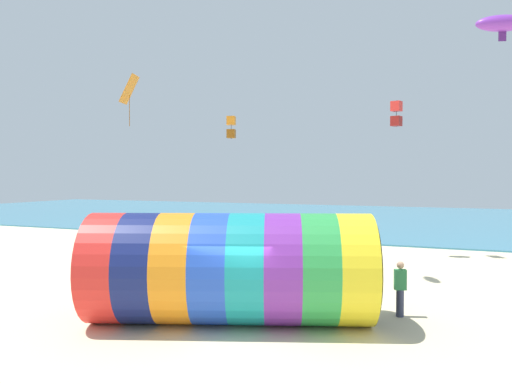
% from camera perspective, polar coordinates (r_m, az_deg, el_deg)
% --- Properties ---
extents(ground_plane, '(120.00, 120.00, 0.00)m').
position_cam_1_polar(ground_plane, '(14.85, -2.21, -15.38)').
color(ground_plane, beige).
extents(sea, '(120.00, 40.00, 0.10)m').
position_cam_1_polar(sea, '(52.32, 16.04, -2.98)').
color(sea, teal).
rests_on(sea, ground).
extents(giant_inflatable_tube, '(8.94, 5.97, 3.29)m').
position_cam_1_polar(giant_inflatable_tube, '(15.05, -2.87, -8.70)').
color(giant_inflatable_tube, red).
rests_on(giant_inflatable_tube, ground).
extents(kite_handler, '(0.41, 0.33, 1.73)m').
position_cam_1_polar(kite_handler, '(16.47, 16.15, -10.53)').
color(kite_handler, '#383D56').
rests_on(kite_handler, ground).
extents(kite_red_box, '(0.62, 0.62, 1.43)m').
position_cam_1_polar(kite_red_box, '(28.57, 15.75, 8.61)').
color(kite_red_box, red).
extents(kite_orange_box, '(0.58, 0.58, 1.36)m').
position_cam_1_polar(kite_orange_box, '(29.50, -2.85, 7.41)').
color(kite_orange_box, orange).
extents(kite_orange_diamond, '(1.00, 1.23, 2.52)m').
position_cam_1_polar(kite_orange_diamond, '(26.00, -14.28, 11.25)').
color(kite_orange_diamond, orange).
extents(kite_purple_parafoil, '(1.49, 0.90, 0.72)m').
position_cam_1_polar(kite_purple_parafoil, '(15.54, 26.35, 16.90)').
color(kite_purple_parafoil, purple).
extents(bystander_near_water, '(0.37, 0.42, 1.65)m').
position_cam_1_polar(bystander_near_water, '(24.19, 6.50, -6.62)').
color(bystander_near_water, '#383D56').
rests_on(bystander_near_water, ground).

